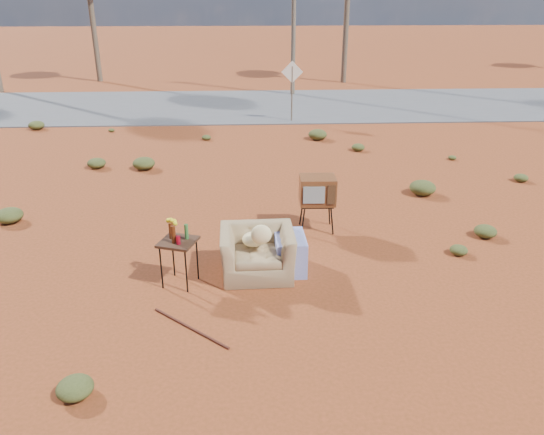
{
  "coord_description": "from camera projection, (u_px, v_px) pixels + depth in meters",
  "views": [
    {
      "loc": [
        -0.18,
        -7.49,
        4.5
      ],
      "look_at": [
        0.24,
        1.11,
        0.8
      ],
      "focal_mm": 35.0,
      "sensor_mm": 36.0,
      "label": 1
    }
  ],
  "objects": [
    {
      "name": "scrub_patch",
      "position": [
        221.0,
        189.0,
        12.61
      ],
      "size": [
        17.49,
        8.07,
        0.33
      ],
      "color": "#464D21",
      "rests_on": "ground"
    },
    {
      "name": "rusty_bar",
      "position": [
        190.0,
        328.0,
        7.64
      ],
      "size": [
        1.17,
        1.05,
        0.04
      ],
      "primitive_type": "cylinder",
      "rotation": [
        0.0,
        1.57,
        -0.73
      ],
      "color": "#532216",
      "rests_on": "ground"
    },
    {
      "name": "tv_unit",
      "position": [
        317.0,
        191.0,
        10.5
      ],
      "size": [
        0.72,
        0.58,
        1.13
      ],
      "rotation": [
        0.0,
        0.0,
        -0.02
      ],
      "color": "black",
      "rests_on": "ground"
    },
    {
      "name": "side_table",
      "position": [
        176.0,
        238.0,
        8.56
      ],
      "size": [
        0.7,
        0.7,
        1.1
      ],
      "rotation": [
        0.0,
        0.0,
        -0.33
      ],
      "color": "#362013",
      "rests_on": "ground"
    },
    {
      "name": "ground",
      "position": [
        261.0,
        289.0,
        8.66
      ],
      "size": [
        140.0,
        140.0,
        0.0
      ],
      "primitive_type": "plane",
      "color": "#90391C",
      "rests_on": "ground"
    },
    {
      "name": "highway",
      "position": [
        250.0,
        105.0,
        22.42
      ],
      "size": [
        140.0,
        7.0,
        0.04
      ],
      "primitive_type": "cube",
      "color": "#565659",
      "rests_on": "ground"
    },
    {
      "name": "armchair",
      "position": [
        263.0,
        246.0,
        8.98
      ],
      "size": [
        1.47,
        0.96,
        1.08
      ],
      "rotation": [
        0.0,
        0.0,
        0.03
      ],
      "color": "#947851",
      "rests_on": "ground"
    },
    {
      "name": "road_sign",
      "position": [
        292.0,
        80.0,
        19.15
      ],
      "size": [
        0.78,
        0.06,
        2.19
      ],
      "color": "brown",
      "rests_on": "ground"
    }
  ]
}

